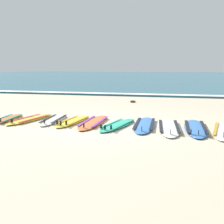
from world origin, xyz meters
TOP-DOWN VIEW (x-y plane):
  - ground_plane at (0.00, 0.00)m, footprint 80.00×80.00m
  - sea at (0.00, 37.96)m, footprint 80.00×60.00m
  - wave_foam_strip at (0.00, 8.36)m, footprint 80.00×0.81m
  - surfboard_0 at (-3.07, 0.07)m, footprint 0.68×1.94m
  - surfboard_1 at (-2.35, 0.20)m, footprint 0.87×2.15m
  - surfboard_2 at (-1.59, 0.28)m, footprint 0.69×2.06m
  - surfboard_3 at (-0.92, 0.19)m, footprint 0.67×2.07m
  - surfboard_4 at (-0.28, 0.18)m, footprint 0.62×2.36m
  - surfboard_5 at (0.50, -0.03)m, footprint 0.93×2.15m
  - surfboard_6 at (1.23, 0.16)m, footprint 0.71×2.42m
  - surfboard_7 at (1.92, -0.04)m, footprint 0.80×2.45m
  - surfboard_8 at (2.62, 0.04)m, footprint 0.66×2.43m
  - surfboard_9 at (3.33, -0.10)m, footprint 0.95×2.42m
  - seaweed_clump_near_shoreline at (0.05, 5.35)m, footprint 0.27×0.22m

SIDE VIEW (x-z plane):
  - ground_plane at x=0.00m, z-range 0.00..0.00m
  - surfboard_7 at x=1.92m, z-range -0.05..0.13m
  - surfboard_6 at x=1.23m, z-range -0.05..0.13m
  - surfboard_9 at x=3.33m, z-range -0.05..0.13m
  - surfboard_4 at x=-0.28m, z-range -0.05..0.13m
  - surfboard_1 at x=-2.35m, z-range -0.05..0.13m
  - surfboard_2 at x=-1.59m, z-range -0.05..0.13m
  - surfboard_8 at x=2.62m, z-range -0.05..0.13m
  - surfboard_5 at x=0.50m, z-range -0.05..0.13m
  - surfboard_3 at x=-0.92m, z-range -0.05..0.13m
  - surfboard_0 at x=-3.07m, z-range -0.05..0.13m
  - seaweed_clump_near_shoreline at x=0.05m, z-range 0.00..0.09m
  - sea at x=0.00m, z-range 0.00..0.10m
  - wave_foam_strip at x=0.00m, z-range 0.00..0.11m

